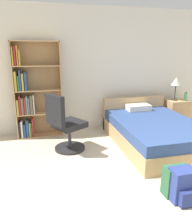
{
  "coord_description": "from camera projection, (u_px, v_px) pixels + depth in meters",
  "views": [
    {
      "loc": [
        -1.35,
        -1.44,
        1.68
      ],
      "look_at": [
        -0.49,
        1.98,
        0.71
      ],
      "focal_mm": 35.0,
      "sensor_mm": 36.0,
      "label": 1
    }
  ],
  "objects": [
    {
      "name": "wall_back",
      "position": [
        104.0,
        70.0,
        4.79
      ],
      "size": [
        9.0,
        0.06,
        2.6
      ],
      "color": "silver",
      "rests_on": "ground_plane"
    },
    {
      "name": "backpack_green",
      "position": [
        176.0,
        182.0,
        2.63
      ],
      "size": [
        0.3,
        0.23,
        0.37
      ],
      "color": "#2D603D",
      "rests_on": "ground_plane"
    },
    {
      "name": "bed",
      "position": [
        154.0,
        131.0,
        4.13
      ],
      "size": [
        1.43,
        2.07,
        0.72
      ],
      "color": "tan",
      "rests_on": "ground_plane"
    },
    {
      "name": "nightstand",
      "position": [
        176.0,
        113.0,
        5.12
      ],
      "size": [
        0.49,
        0.42,
        0.61
      ],
      "color": "tan",
      "rests_on": "ground_plane"
    },
    {
      "name": "backpack_blue",
      "position": [
        183.0,
        186.0,
        2.53
      ],
      "size": [
        0.28,
        0.28,
        0.39
      ],
      "color": "navy",
      "rests_on": "ground_plane"
    },
    {
      "name": "office_chair",
      "position": [
        65.0,
        126.0,
        3.74
      ],
      "size": [
        0.72,
        0.68,
        1.02
      ],
      "color": "#232326",
      "rests_on": "ground_plane"
    },
    {
      "name": "bookshelf",
      "position": [
        32.0,
        94.0,
        4.32
      ],
      "size": [
        0.91,
        0.28,
        1.89
      ],
      "color": "tan",
      "rests_on": "ground_plane"
    },
    {
      "name": "water_bottle",
      "position": [
        185.0,
        97.0,
        4.95
      ],
      "size": [
        0.07,
        0.07,
        0.21
      ],
      "color": "#3F8C4C",
      "rests_on": "nightstand"
    },
    {
      "name": "table_lamp",
      "position": [
        176.0,
        82.0,
        4.94
      ],
      "size": [
        0.22,
        0.22,
        0.53
      ],
      "color": "#333333",
      "rests_on": "nightstand"
    }
  ]
}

